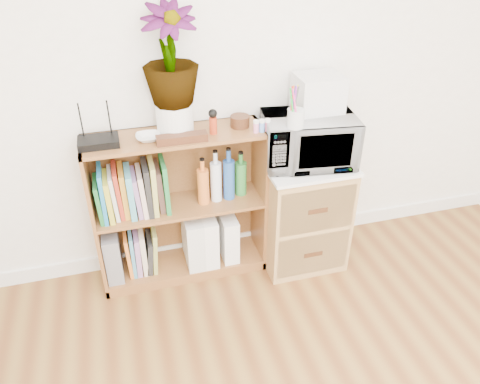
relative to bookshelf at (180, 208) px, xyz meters
name	(u,v)px	position (x,y,z in m)	size (l,w,h in m)	color
skirting_board	(232,240)	(0.35, 0.14, -0.42)	(4.00, 0.02, 0.10)	white
bookshelf	(180,208)	(0.00, 0.00, 0.00)	(1.00, 0.30, 0.95)	brown
wicker_unit	(301,213)	(0.75, -0.08, -0.12)	(0.50, 0.45, 0.70)	#9E7542
microwave	(308,140)	(0.75, -0.08, 0.39)	(0.52, 0.35, 0.29)	silver
pen_cup	(296,118)	(0.62, -0.20, 0.58)	(0.09, 0.09, 0.10)	silver
small_appliance	(318,93)	(0.82, -0.01, 0.63)	(0.26, 0.22, 0.20)	silver
router	(99,142)	(-0.39, -0.02, 0.49)	(0.21, 0.14, 0.04)	black
white_bowl	(148,137)	(-0.14, -0.03, 0.49)	(0.13, 0.13, 0.03)	silver
plant_pot	(175,119)	(0.01, 0.02, 0.56)	(0.20, 0.20, 0.17)	white
potted_plant	(170,55)	(0.01, 0.02, 0.90)	(0.28, 0.28, 0.51)	#3D7F33
trinket_box	(182,138)	(0.03, -0.10, 0.50)	(0.27, 0.07, 0.04)	#3A1F10
kokeshi_doll	(213,125)	(0.21, -0.04, 0.52)	(0.04, 0.04, 0.09)	#AE3115
wooden_bowl	(240,121)	(0.37, 0.01, 0.51)	(0.11, 0.11, 0.06)	#3A1F10
paint_jars	(262,128)	(0.47, -0.09, 0.50)	(0.10, 0.04, 0.05)	pink
file_box	(113,252)	(-0.43, 0.00, -0.25)	(0.09, 0.25, 0.31)	slate
magazine_holder_left	(193,239)	(0.06, -0.01, -0.24)	(0.11, 0.27, 0.33)	silver
magazine_holder_mid	(207,236)	(0.15, -0.01, -0.24)	(0.11, 0.27, 0.33)	white
magazine_holder_right	(228,235)	(0.28, -0.01, -0.25)	(0.10, 0.24, 0.30)	white
cookbooks	(133,190)	(-0.26, 0.00, 0.16)	(0.40, 0.20, 0.31)	#1E7131
liquor_bottles	(234,175)	(0.33, 0.00, 0.17)	(0.46, 0.07, 0.32)	orange
lower_books	(141,250)	(-0.26, 0.00, -0.27)	(0.19, 0.19, 0.29)	orange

